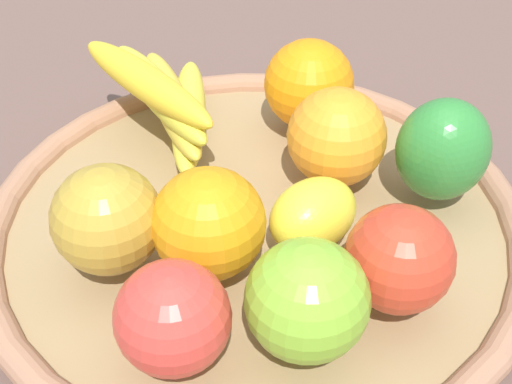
# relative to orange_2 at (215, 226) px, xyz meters

# --- Properties ---
(ground_plane) EXTENTS (2.40, 2.40, 0.00)m
(ground_plane) POSITION_rel_orange_2_xyz_m (-0.00, 0.07, -0.08)
(ground_plane) COLOR brown
(ground_plane) RESTS_ON ground
(basket) EXTENTS (0.43, 0.43, 0.04)m
(basket) POSITION_rel_orange_2_xyz_m (-0.00, 0.07, -0.06)
(basket) COLOR #977B53
(basket) RESTS_ON ground_plane
(orange_2) EXTENTS (0.11, 0.11, 0.08)m
(orange_2) POSITION_rel_orange_2_xyz_m (0.00, 0.00, 0.00)
(orange_2) COLOR orange
(orange_2) RESTS_ON basket
(orange_1) EXTENTS (0.09, 0.09, 0.08)m
(orange_1) POSITION_rel_orange_2_xyz_m (0.03, 0.14, -0.00)
(orange_1) COLOR orange
(orange_1) RESTS_ON basket
(banana_bunch) EXTENTS (0.17, 0.16, 0.07)m
(banana_bunch) POSITION_rel_orange_2_xyz_m (-0.12, 0.12, -0.00)
(banana_bunch) COLOR yellow
(banana_bunch) RESTS_ON basket
(lemon_0) EXTENTS (0.07, 0.08, 0.05)m
(lemon_0) POSITION_rel_orange_2_xyz_m (0.05, 0.06, -0.01)
(lemon_0) COLOR yellow
(lemon_0) RESTS_ON basket
(apple_1) EXTENTS (0.10, 0.10, 0.07)m
(apple_1) POSITION_rel_orange_2_xyz_m (0.12, 0.04, -0.00)
(apple_1) COLOR red
(apple_1) RESTS_ON basket
(apple_0) EXTENTS (0.11, 0.11, 0.08)m
(apple_0) POSITION_rel_orange_2_xyz_m (-0.07, -0.03, -0.00)
(apple_0) COLOR #B59231
(apple_0) RESTS_ON basket
(bell_pepper) EXTENTS (0.10, 0.10, 0.08)m
(bell_pepper) POSITION_rel_orange_2_xyz_m (0.11, 0.16, 0.00)
(bell_pepper) COLOR #308637
(bell_pepper) RESTS_ON basket
(apple_3) EXTENTS (0.10, 0.10, 0.07)m
(apple_3) POSITION_rel_orange_2_xyz_m (0.02, -0.08, -0.00)
(apple_3) COLOR #D73F36
(apple_3) RESTS_ON basket
(apple_2) EXTENTS (0.11, 0.11, 0.08)m
(apple_2) POSITION_rel_orange_2_xyz_m (0.08, -0.03, -0.00)
(apple_2) COLOR #81BC32
(apple_2) RESTS_ON basket
(orange_0) EXTENTS (0.11, 0.11, 0.08)m
(orange_0) POSITION_rel_orange_2_xyz_m (-0.03, 0.20, -0.00)
(orange_0) COLOR orange
(orange_0) RESTS_ON basket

